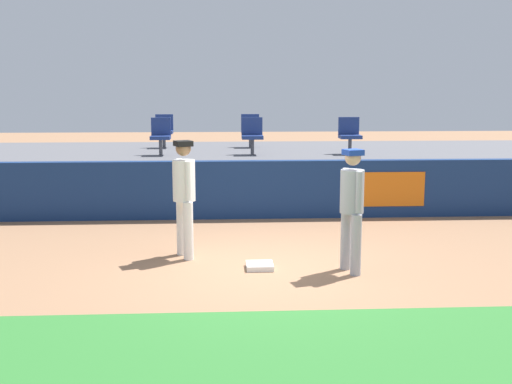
{
  "coord_description": "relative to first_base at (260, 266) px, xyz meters",
  "views": [
    {
      "loc": [
        -0.75,
        -8.99,
        2.67
      ],
      "look_at": [
        -0.18,
        1.11,
        1.0
      ],
      "focal_mm": 44.14,
      "sensor_mm": 36.0,
      "label": 1
    }
  ],
  "objects": [
    {
      "name": "ground_plane",
      "position": [
        0.18,
        -0.11,
        -0.04
      ],
      "size": [
        60.0,
        60.0,
        0.0
      ],
      "primitive_type": "plane",
      "color": "#936B4C"
    },
    {
      "name": "grass_foreground_strip",
      "position": [
        0.18,
        -3.24,
        -0.04
      ],
      "size": [
        18.0,
        2.8,
        0.01
      ],
      "primitive_type": "cube",
      "color": "#2D722D",
      "rests_on": "ground_plane"
    },
    {
      "name": "first_base",
      "position": [
        0.0,
        0.0,
        0.0
      ],
      "size": [
        0.4,
        0.4,
        0.08
      ],
      "primitive_type": "cube",
      "color": "white",
      "rests_on": "ground_plane"
    },
    {
      "name": "player_fielder_home",
      "position": [
        -1.15,
        0.73,
        1.04
      ],
      "size": [
        0.46,
        0.6,
        1.87
      ],
      "rotation": [
        0.0,
        0.0,
        -1.18
      ],
      "color": "white",
      "rests_on": "ground_plane"
    },
    {
      "name": "player_runner_visitor",
      "position": [
        1.32,
        -0.25,
        1.01
      ],
      "size": [
        0.42,
        0.49,
        1.81
      ],
      "rotation": [
        0.0,
        0.0,
        -1.29
      ],
      "color": "#9EA3AD",
      "rests_on": "ground_plane"
    },
    {
      "name": "field_wall",
      "position": [
        0.2,
        3.74,
        0.56
      ],
      "size": [
        18.0,
        0.26,
        1.2
      ],
      "color": "navy",
      "rests_on": "ground_plane"
    },
    {
      "name": "bleacher_platform",
      "position": [
        0.18,
        6.31,
        0.55
      ],
      "size": [
        18.0,
        4.8,
        1.18
      ],
      "primitive_type": "cube",
      "color": "#59595E",
      "rests_on": "ground_plane"
    },
    {
      "name": "seat_front_center",
      "position": [
        0.15,
        5.18,
        1.61
      ],
      "size": [
        0.48,
        0.44,
        0.84
      ],
      "color": "#4C4C51",
      "rests_on": "bleacher_platform"
    },
    {
      "name": "seat_front_left",
      "position": [
        -1.92,
        5.18,
        1.61
      ],
      "size": [
        0.44,
        0.44,
        0.84
      ],
      "color": "#4C4C51",
      "rests_on": "bleacher_platform"
    },
    {
      "name": "seat_back_left",
      "position": [
        -2.0,
        6.98,
        1.61
      ],
      "size": [
        0.45,
        0.44,
        0.84
      ],
      "color": "#4C4C51",
      "rests_on": "bleacher_platform"
    },
    {
      "name": "seat_back_center",
      "position": [
        0.19,
        6.98,
        1.61
      ],
      "size": [
        0.46,
        0.44,
        0.84
      ],
      "color": "#4C4C51",
      "rests_on": "bleacher_platform"
    },
    {
      "name": "seat_front_right",
      "position": [
        2.38,
        5.18,
        1.61
      ],
      "size": [
        0.48,
        0.44,
        0.84
      ],
      "color": "#4C4C51",
      "rests_on": "bleacher_platform"
    }
  ]
}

